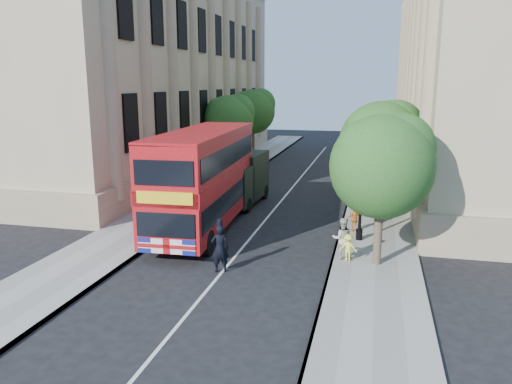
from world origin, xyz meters
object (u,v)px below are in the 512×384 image
Objects in this scene: box_van at (241,180)px; woman_pedestrian at (342,238)px; lamp_post at (361,189)px; double_decker_bus at (204,177)px; police_constable at (220,249)px.

woman_pedestrian is (6.60, -8.45, -0.50)m from box_van.
lamp_post is 0.96× the size of box_van.
lamp_post is 7.59m from double_decker_bus.
woman_pedestrian is at bearing -174.52° from police_constable.
woman_pedestrian is (6.98, -2.99, -1.69)m from double_decker_bus.
double_decker_bus is 1.97× the size of box_van.
lamp_post is 7.30m from police_constable.
box_van is at bearing -62.36° from woman_pedestrian.
double_decker_bus is at bearing 177.90° from lamp_post.
box_van reaches higher than woman_pedestrian.
police_constable is at bearing -135.49° from lamp_post.
lamp_post is at bearing -112.84° from woman_pedestrian.
box_van is (-7.20, 5.73, -1.03)m from lamp_post.
lamp_post is 3.01× the size of woman_pedestrian.
lamp_post is 3.17m from woman_pedestrian.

